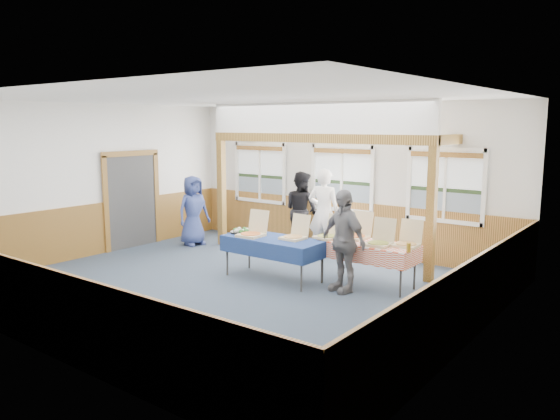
# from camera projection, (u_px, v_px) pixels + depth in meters

# --- Properties ---
(floor) EXTENTS (8.00, 8.00, 0.00)m
(floor) POSITION_uv_depth(u_px,v_px,m) (237.00, 287.00, 9.39)
(floor) COLOR #2A3444
(floor) RESTS_ON ground
(ceiling) EXTENTS (8.00, 8.00, 0.00)m
(ceiling) POSITION_uv_depth(u_px,v_px,m) (235.00, 97.00, 8.89)
(ceiling) COLOR white
(ceiling) RESTS_ON wall_back
(wall_back) EXTENTS (8.00, 0.00, 8.00)m
(wall_back) POSITION_uv_depth(u_px,v_px,m) (343.00, 178.00, 11.89)
(wall_back) COLOR silver
(wall_back) RESTS_ON floor
(wall_front) EXTENTS (8.00, 0.00, 8.00)m
(wall_front) POSITION_uv_depth(u_px,v_px,m) (36.00, 225.00, 6.38)
(wall_front) COLOR silver
(wall_front) RESTS_ON floor
(wall_left) EXTENTS (0.00, 8.00, 8.00)m
(wall_left) POSITION_uv_depth(u_px,v_px,m) (95.00, 180.00, 11.53)
(wall_left) COLOR silver
(wall_left) RESTS_ON floor
(wall_right) EXTENTS (0.00, 8.00, 8.00)m
(wall_right) POSITION_uv_depth(u_px,v_px,m) (477.00, 220.00, 6.75)
(wall_right) COLOR silver
(wall_right) RESTS_ON floor
(wainscot_back) EXTENTS (7.98, 0.05, 1.10)m
(wainscot_back) POSITION_uv_depth(u_px,v_px,m) (342.00, 226.00, 12.03)
(wainscot_back) COLOR brown
(wainscot_back) RESTS_ON floor
(wainscot_front) EXTENTS (7.98, 0.05, 1.10)m
(wainscot_front) POSITION_uv_depth(u_px,v_px,m) (45.00, 310.00, 6.57)
(wainscot_front) COLOR brown
(wainscot_front) RESTS_ON floor
(wainscot_left) EXTENTS (0.05, 6.98, 1.10)m
(wainscot_left) POSITION_uv_depth(u_px,v_px,m) (98.00, 229.00, 11.68)
(wainscot_left) COLOR brown
(wainscot_left) RESTS_ON floor
(wainscot_right) EXTENTS (0.05, 6.98, 1.10)m
(wainscot_right) POSITION_uv_depth(u_px,v_px,m) (471.00, 301.00, 6.93)
(wainscot_right) COLOR brown
(wainscot_right) RESTS_ON floor
(cased_opening) EXTENTS (0.06, 1.30, 2.10)m
(cased_opening) POSITION_uv_depth(u_px,v_px,m) (132.00, 201.00, 12.30)
(cased_opening) COLOR #353535
(cased_opening) RESTS_ON wall_left
(window_left) EXTENTS (1.56, 0.10, 1.46)m
(window_left) POSITION_uv_depth(u_px,v_px,m) (260.00, 169.00, 13.22)
(window_left) COLOR white
(window_left) RESTS_ON wall_back
(window_mid) EXTENTS (1.56, 0.10, 1.46)m
(window_mid) POSITION_uv_depth(u_px,v_px,m) (342.00, 175.00, 11.84)
(window_mid) COLOR white
(window_mid) RESTS_ON wall_back
(window_right) EXTENTS (1.56, 0.10, 1.46)m
(window_right) POSITION_uv_depth(u_px,v_px,m) (446.00, 181.00, 10.47)
(window_right) COLOR white
(window_right) RESTS_ON wall_back
(post_left) EXTENTS (0.15, 0.15, 2.40)m
(post_left) POSITION_uv_depth(u_px,v_px,m) (222.00, 193.00, 12.50)
(post_left) COLOR #533612
(post_left) RESTS_ON floor
(post_right) EXTENTS (0.15, 0.15, 2.40)m
(post_right) POSITION_uv_depth(u_px,v_px,m) (431.00, 215.00, 9.52)
(post_right) COLOR #533612
(post_right) RESTS_ON floor
(cross_beam) EXTENTS (5.15, 0.18, 0.18)m
(cross_beam) POSITION_uv_depth(u_px,v_px,m) (313.00, 138.00, 10.81)
(cross_beam) COLOR #533612
(cross_beam) RESTS_ON post_left
(table_left) EXTENTS (1.89, 0.91, 0.76)m
(table_left) POSITION_uv_depth(u_px,v_px,m) (273.00, 241.00, 9.74)
(table_left) COLOR #353535
(table_left) RESTS_ON floor
(table_right) EXTENTS (1.79, 1.14, 0.76)m
(table_right) POSITION_uv_depth(u_px,v_px,m) (368.00, 246.00, 9.35)
(table_right) COLOR #353535
(table_right) RESTS_ON floor
(pizza_box_a) EXTENTS (0.45, 0.53, 0.45)m
(pizza_box_a) POSITION_uv_depth(u_px,v_px,m) (252.00, 232.00, 9.88)
(pizza_box_a) COLOR #D1BB8B
(pizza_box_a) RESTS_ON table_left
(pizza_box_b) EXTENTS (0.39, 0.47, 0.42)m
(pizza_box_b) POSITION_uv_depth(u_px,v_px,m) (295.00, 235.00, 9.64)
(pizza_box_b) COLOR #D1BB8B
(pizza_box_b) RESTS_ON table_left
(pizza_box_c) EXTENTS (0.45, 0.52, 0.41)m
(pizza_box_c) POSITION_uv_depth(u_px,v_px,m) (328.00, 235.00, 9.70)
(pizza_box_c) COLOR #D1BB8B
(pizza_box_c) RESTS_ON table_right
(pizza_box_d) EXTENTS (0.43, 0.52, 0.46)m
(pizza_box_d) POSITION_uv_depth(u_px,v_px,m) (356.00, 234.00, 9.69)
(pizza_box_d) COLOR #D1BB8B
(pizza_box_d) RESTS_ON table_right
(pizza_box_e) EXTENTS (0.42, 0.51, 0.44)m
(pizza_box_e) POSITION_uv_depth(u_px,v_px,m) (379.00, 241.00, 9.12)
(pizza_box_e) COLOR #D1BB8B
(pizza_box_e) RESTS_ON table_right
(pizza_box_f) EXTENTS (0.42, 0.50, 0.42)m
(pizza_box_f) POSITION_uv_depth(u_px,v_px,m) (407.00, 242.00, 9.06)
(pizza_box_f) COLOR #D1BB8B
(pizza_box_f) RESTS_ON table_right
(veggie_tray) EXTENTS (0.42, 0.42, 0.09)m
(veggie_tray) POSITION_uv_depth(u_px,v_px,m) (242.00, 231.00, 10.17)
(veggie_tray) COLOR black
(veggie_tray) RESTS_ON table_left
(drink_glass) EXTENTS (0.07, 0.07, 0.15)m
(drink_glass) POSITION_uv_depth(u_px,v_px,m) (409.00, 248.00, 8.63)
(drink_glass) COLOR olive
(drink_glass) RESTS_ON table_right
(woman_white) EXTENTS (0.76, 0.59, 1.87)m
(woman_white) POSITION_uv_depth(u_px,v_px,m) (324.00, 213.00, 11.36)
(woman_white) COLOR white
(woman_white) RESTS_ON floor
(woman_black) EXTENTS (0.97, 0.83, 1.73)m
(woman_black) POSITION_uv_depth(u_px,v_px,m) (301.00, 210.00, 12.18)
(woman_black) COLOR black
(woman_black) RESTS_ON floor
(man_blue) EXTENTS (0.64, 0.86, 1.60)m
(man_blue) POSITION_uv_depth(u_px,v_px,m) (193.00, 210.00, 12.52)
(man_blue) COLOR navy
(man_blue) RESTS_ON floor
(person_grey) EXTENTS (1.09, 0.73, 1.72)m
(person_grey) POSITION_uv_depth(u_px,v_px,m) (343.00, 241.00, 9.01)
(person_grey) COLOR slate
(person_grey) RESTS_ON floor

